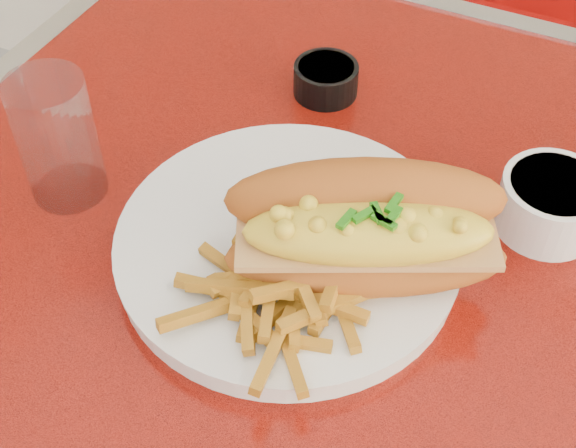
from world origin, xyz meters
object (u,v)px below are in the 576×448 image
at_px(sauce_cup_left, 326,78).
at_px(dinner_plate, 288,246).
at_px(water_tumbler, 57,139).
at_px(diner_table, 491,399).
at_px(mac_hoagie, 366,229).
at_px(fork, 372,260).
at_px(gravy_ramekin, 551,203).

bearing_deg(sauce_cup_left, dinner_plate, -74.19).
relative_size(dinner_plate, water_tumbler, 3.04).
xyz_separation_m(diner_table, dinner_plate, (-0.20, -0.04, 0.17)).
distance_m(mac_hoagie, sauce_cup_left, 0.26).
bearing_deg(sauce_cup_left, mac_hoagie, -59.30).
height_order(sauce_cup_left, water_tumbler, water_tumbler).
bearing_deg(diner_table, water_tumbler, -172.31).
bearing_deg(fork, mac_hoagie, 142.99).
bearing_deg(dinner_plate, water_tumbler, -176.31).
bearing_deg(diner_table, gravy_ramekin, 94.99).
xyz_separation_m(mac_hoagie, sauce_cup_left, (-0.13, 0.22, -0.04)).
bearing_deg(mac_hoagie, sauce_cup_left, 94.81).
xyz_separation_m(mac_hoagie, fork, (0.01, 0.01, -0.04)).
relative_size(dinner_plate, mac_hoagie, 1.48).
distance_m(gravy_ramekin, sauce_cup_left, 0.27).
bearing_deg(gravy_ramekin, mac_hoagie, -133.48).
height_order(diner_table, fork, fork).
bearing_deg(fork, dinner_plate, 98.26).
height_order(dinner_plate, water_tumbler, water_tumbler).
xyz_separation_m(diner_table, water_tumbler, (-0.42, -0.06, 0.22)).
bearing_deg(fork, gravy_ramekin, -43.03).
height_order(diner_table, gravy_ramekin, gravy_ramekin).
bearing_deg(water_tumbler, gravy_ramekin, 19.73).
bearing_deg(dinner_plate, fork, 7.51).
bearing_deg(sauce_cup_left, fork, -57.40).
relative_size(sauce_cup_left, water_tumbler, 0.72).
bearing_deg(gravy_ramekin, diner_table, -85.01).
distance_m(dinner_plate, sauce_cup_left, 0.23).
bearing_deg(fork, sauce_cup_left, 33.35).
relative_size(mac_hoagie, sauce_cup_left, 2.86).
height_order(diner_table, dinner_plate, dinner_plate).
xyz_separation_m(fork, water_tumbler, (-0.29, -0.02, 0.04)).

